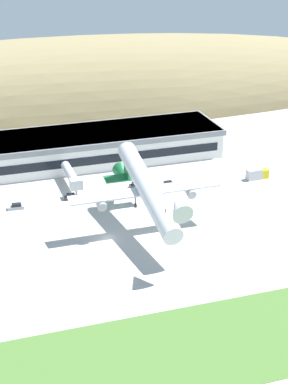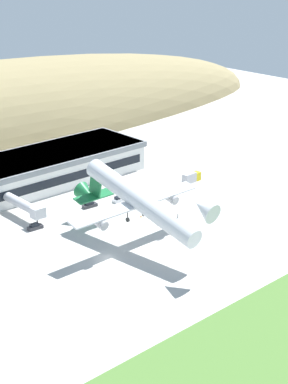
{
  "view_description": "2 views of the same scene",
  "coord_description": "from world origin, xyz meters",
  "px_view_note": "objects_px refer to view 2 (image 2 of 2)",
  "views": [
    {
      "loc": [
        -34.13,
        -134.44,
        74.41
      ],
      "look_at": [
        9.92,
        0.83,
        10.85
      ],
      "focal_mm": 60.0,
      "sensor_mm": 36.0,
      "label": 1
    },
    {
      "loc": [
        -84.31,
        -106.43,
        70.01
      ],
      "look_at": [
        13.37,
        1.47,
        13.04
      ],
      "focal_mm": 60.0,
      "sensor_mm": 36.0,
      "label": 2
    }
  ],
  "objects_px": {
    "jetway_0": "(25,206)",
    "service_car_0": "(119,199)",
    "service_car_3": "(35,227)",
    "cargo_airplane": "(138,201)",
    "fuel_truck": "(191,177)",
    "service_car_2": "(90,205)",
    "traffic_cone_0": "(141,216)"
  },
  "relations": [
    {
      "from": "traffic_cone_0",
      "to": "service_car_2",
      "type": "bearing_deg",
      "value": 112.28
    },
    {
      "from": "service_car_0",
      "to": "traffic_cone_0",
      "type": "relative_size",
      "value": 7.24
    },
    {
      "from": "jetway_0",
      "to": "cargo_airplane",
      "type": "distance_m",
      "value": 35.04
    },
    {
      "from": "cargo_airplane",
      "to": "service_car_3",
      "type": "xyz_separation_m",
      "value": [
        -13.67,
        25.1,
        -11.1
      ]
    },
    {
      "from": "cargo_airplane",
      "to": "jetway_0",
      "type": "bearing_deg",
      "value": 110.53
    },
    {
      "from": "jetway_0",
      "to": "service_car_2",
      "type": "xyz_separation_m",
      "value": [
        17.98,
        -4.64,
        -3.31
      ]
    },
    {
      "from": "service_car_3",
      "to": "jetway_0",
      "type": "bearing_deg",
      "value": 76.29
    },
    {
      "from": "jetway_0",
      "to": "cargo_airplane",
      "type": "height_order",
      "value": "cargo_airplane"
    },
    {
      "from": "jetway_0",
      "to": "fuel_truck",
      "type": "bearing_deg",
      "value": -10.24
    },
    {
      "from": "cargo_airplane",
      "to": "fuel_truck",
      "type": "height_order",
      "value": "cargo_airplane"
    },
    {
      "from": "service_car_2",
      "to": "service_car_3",
      "type": "xyz_separation_m",
      "value": [
        -19.66,
        -2.26,
        -0.0
      ]
    },
    {
      "from": "jetway_0",
      "to": "fuel_truck",
      "type": "height_order",
      "value": "jetway_0"
    },
    {
      "from": "service_car_0",
      "to": "service_car_3",
      "type": "distance_m",
      "value": 28.63
    },
    {
      "from": "service_car_0",
      "to": "service_car_3",
      "type": "relative_size",
      "value": 1.01
    },
    {
      "from": "jetway_0",
      "to": "fuel_truck",
      "type": "distance_m",
      "value": 54.92
    },
    {
      "from": "service_car_3",
      "to": "service_car_2",
      "type": "bearing_deg",
      "value": 6.56
    },
    {
      "from": "cargo_airplane",
      "to": "traffic_cone_0",
      "type": "relative_size",
      "value": 82.96
    },
    {
      "from": "service_car_3",
      "to": "fuel_truck",
      "type": "xyz_separation_m",
      "value": [
        55.67,
        -2.85,
        0.81
      ]
    },
    {
      "from": "jetway_0",
      "to": "traffic_cone_0",
      "type": "xyz_separation_m",
      "value": [
        24.1,
        -19.58,
        -3.71
      ]
    },
    {
      "from": "service_car_0",
      "to": "fuel_truck",
      "type": "xyz_separation_m",
      "value": [
        27.05,
        -2.79,
        0.81
      ]
    },
    {
      "from": "jetway_0",
      "to": "service_car_0",
      "type": "height_order",
      "value": "jetway_0"
    },
    {
      "from": "cargo_airplane",
      "to": "service_car_0",
      "type": "bearing_deg",
      "value": 59.15
    },
    {
      "from": "service_car_2",
      "to": "fuel_truck",
      "type": "xyz_separation_m",
      "value": [
        36.01,
        -5.11,
        0.81
      ]
    },
    {
      "from": "jetway_0",
      "to": "service_car_0",
      "type": "bearing_deg",
      "value": -14.48
    },
    {
      "from": "service_car_0",
      "to": "service_car_3",
      "type": "height_order",
      "value": "service_car_0"
    },
    {
      "from": "jetway_0",
      "to": "service_car_0",
      "type": "relative_size",
      "value": 4.0
    },
    {
      "from": "cargo_airplane",
      "to": "service_car_2",
      "type": "relative_size",
      "value": 10.77
    },
    {
      "from": "jetway_0",
      "to": "service_car_2",
      "type": "height_order",
      "value": "jetway_0"
    },
    {
      "from": "cargo_airplane",
      "to": "fuel_truck",
      "type": "distance_m",
      "value": 48.63
    },
    {
      "from": "cargo_airplane",
      "to": "service_car_0",
      "type": "relative_size",
      "value": 11.45
    },
    {
      "from": "service_car_2",
      "to": "service_car_3",
      "type": "relative_size",
      "value": 1.07
    },
    {
      "from": "traffic_cone_0",
      "to": "jetway_0",
      "type": "bearing_deg",
      "value": 140.9
    }
  ]
}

